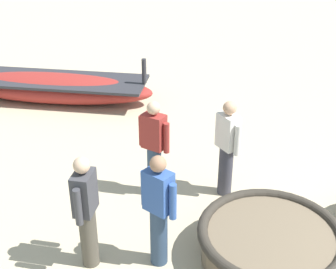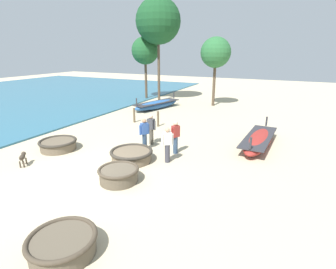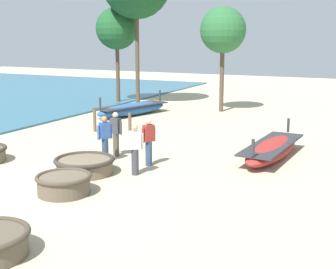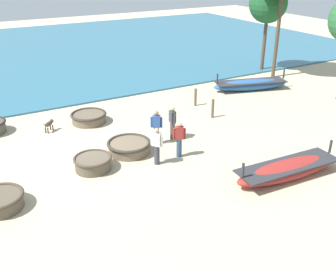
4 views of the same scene
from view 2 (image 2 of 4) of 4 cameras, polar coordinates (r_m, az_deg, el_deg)
name	(u,v)px [view 2 (image 2 of 4)]	position (r m, az deg, el deg)	size (l,w,h in m)	color
ground_plane	(82,179)	(10.58, -18.17, -9.15)	(80.00, 80.00, 0.00)	#BCAD8C
coracle_front_right	(119,174)	(9.92, -10.70, -8.50)	(1.51, 1.51, 0.54)	brown
coracle_tilted	(132,155)	(11.61, -7.94, -4.42)	(1.87, 1.87, 0.51)	brown
coracle_nearest	(63,244)	(7.15, -21.98, -21.28)	(1.65, 1.65, 0.51)	brown
coracle_far_left	(58,144)	(13.84, -22.81, -1.99)	(1.78, 1.78, 0.51)	brown
long_boat_blue_hull	(157,105)	(21.94, -2.49, 6.51)	(2.43, 4.91, 1.17)	#285693
long_boat_white_hull	(259,140)	(14.01, 19.12, -1.16)	(1.40, 4.61, 1.08)	maroon
fisherman_by_coracle	(151,129)	(13.38, -3.68, 1.28)	(0.53, 0.25, 1.57)	#4C473D
fisherman_hauling	(167,144)	(11.17, -0.14, -2.08)	(0.44, 0.38, 1.57)	#383842
fisherman_with_hat	(175,136)	(12.15, 1.64, -0.42)	(0.35, 0.49, 1.57)	#2D425B
fisherman_standing_left	(144,134)	(12.61, -5.15, 0.20)	(0.37, 0.46, 1.57)	#2D425B
dog	(23,157)	(12.59, -29.10, -4.35)	(0.49, 0.57, 0.55)	#3D3328
mooring_post_inland	(134,115)	(17.76, -7.38, 4.18)	(0.14, 0.14, 0.98)	brown
mooring_post_mid_beach	(158,119)	(16.66, -2.19, 3.42)	(0.14, 0.14, 0.99)	brown
tree_tall_back	(145,51)	(26.32, -4.98, 17.67)	(2.60, 2.60, 5.93)	#4C3D2D
tree_leftmost	(216,53)	(23.14, 10.33, 17.09)	(2.52, 2.52, 5.75)	#4C3D2D
tree_left_mid	(158,21)	(25.19, -2.14, 23.43)	(4.00, 4.00, 9.12)	#4C3D2D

